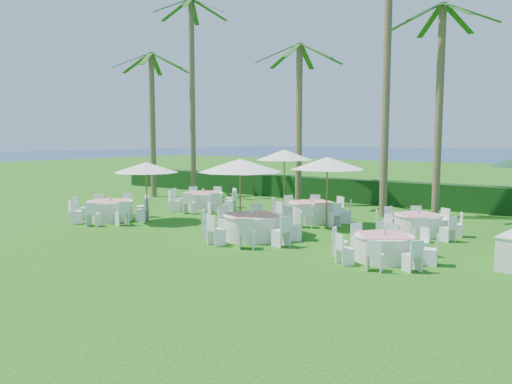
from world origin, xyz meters
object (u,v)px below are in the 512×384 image
banquet_table_f (418,224)px  umbrella_a (146,167)px  banquet_table_e (311,211)px  banquet_table_a (110,210)px  umbrella_d (327,163)px  banquet_table_d (203,200)px  umbrella_c (284,155)px  banquet_table_b (252,226)px  umbrella_b (240,165)px  banquet_table_c (384,247)px

banquet_table_f → umbrella_a: (-9.70, -3.59, 1.80)m
banquet_table_e → banquet_table_f: size_ratio=1.10×
banquet_table_a → umbrella_d: size_ratio=1.12×
banquet_table_d → banquet_table_f: size_ratio=1.15×
banquet_table_a → umbrella_c: (4.09, 6.75, 2.14)m
banquet_table_e → banquet_table_a: bearing=-146.7°
umbrella_a → umbrella_d: 7.13m
banquet_table_a → banquet_table_d: size_ratio=0.98×
banquet_table_d → umbrella_d: 7.19m
banquet_table_b → umbrella_b: (-0.74, 0.33, 1.97)m
umbrella_b → umbrella_d: 3.58m
banquet_table_b → umbrella_b: umbrella_b is taller
banquet_table_a → umbrella_c: bearing=58.8°
umbrella_a → umbrella_d: bearing=26.2°
banquet_table_e → banquet_table_d: bearing=179.5°
banquet_table_b → banquet_table_c: (4.63, -0.22, -0.06)m
banquet_table_d → banquet_table_e: bearing=-0.5°
banquet_table_d → banquet_table_a: bearing=-102.6°
banquet_table_e → umbrella_d: (1.06, -0.71, 1.99)m
banquet_table_d → umbrella_c: umbrella_c is taller
banquet_table_d → banquet_table_f: 10.18m
banquet_table_a → umbrella_c: 8.18m
banquet_table_b → umbrella_c: size_ratio=1.18×
umbrella_d → banquet_table_c: bearing=-45.2°
umbrella_b → umbrella_d: bearing=62.2°
banquet_table_c → banquet_table_e: size_ratio=0.92×
banquet_table_b → banquet_table_c: bearing=-2.7°
banquet_table_c → banquet_table_d: bearing=157.0°
umbrella_a → umbrella_b: umbrella_b is taller
banquet_table_a → banquet_table_f: bearing=20.6°
umbrella_a → banquet_table_e: bearing=35.8°
banquet_table_e → umbrella_b: bearing=-99.0°
banquet_table_a → banquet_table_e: (6.82, 4.48, -0.01)m
banquet_table_e → umbrella_b: 4.40m
banquet_table_c → umbrella_d: umbrella_d is taller
banquet_table_c → banquet_table_f: bearing=95.4°
umbrella_c → umbrella_d: umbrella_c is taller
banquet_table_b → umbrella_d: umbrella_d is taller
umbrella_d → banquet_table_b: bearing=-104.9°
banquet_table_b → banquet_table_e: (-0.13, 4.21, -0.02)m
banquet_table_f → umbrella_a: umbrella_a is taller
banquet_table_d → umbrella_c: bearing=35.9°
banquet_table_c → banquet_table_f: banquet_table_f is taller
banquet_table_c → umbrella_b: size_ratio=0.98×
banquet_table_e → banquet_table_f: banquet_table_e is taller
banquet_table_c → banquet_table_e: bearing=137.0°
banquet_table_c → umbrella_d: size_ratio=1.00×
banquet_table_c → umbrella_a: 10.27m
banquet_table_c → umbrella_c: size_ratio=1.01×
banquet_table_d → umbrella_b: umbrella_b is taller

